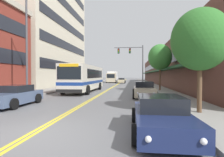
{
  "coord_description": "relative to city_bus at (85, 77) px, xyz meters",
  "views": [
    {
      "loc": [
        3.4,
        -5.72,
        1.98
      ],
      "look_at": [
        -0.04,
        23.25,
        1.49
      ],
      "focal_mm": 28.0,
      "sensor_mm": 36.0,
      "label": 1
    }
  ],
  "objects": [
    {
      "name": "car_beige_moving_lead",
      "position": [
        3.01,
        24.66,
        -1.14
      ],
      "size": [
        1.98,
        4.51,
        1.34
      ],
      "color": "#BCAD89",
      "rests_on": "ground_plane"
    },
    {
      "name": "car_slate_blue_parked_left_near",
      "position": [
        -1.83,
        -10.61,
        -1.14
      ],
      "size": [
        2.1,
        4.29,
        1.35
      ],
      "color": "#475675",
      "rests_on": "ground_plane"
    },
    {
      "name": "city_bus",
      "position": [
        0.0,
        0.0,
        0.0
      ],
      "size": [
        2.93,
        10.93,
        3.14
      ],
      "color": "silver",
      "rests_on": "ground_plane"
    },
    {
      "name": "storefront_row_right",
      "position": [
        15.14,
        21.52,
        1.8
      ],
      "size": [
        9.1,
        68.0,
        7.16
      ],
      "color": "brown",
      "rests_on": "ground_plane"
    },
    {
      "name": "ground_plane",
      "position": [
        2.51,
        21.52,
        -1.78
      ],
      "size": [
        240.0,
        240.0,
        0.0
      ],
      "primitive_type": "plane",
      "color": "slate"
    },
    {
      "name": "car_champagne_parked_right_mid",
      "position": [
        6.94,
        -5.03,
        -1.11
      ],
      "size": [
        2.08,
        4.35,
        1.43
      ],
      "color": "beige",
      "rests_on": "ground_plane"
    },
    {
      "name": "street_tree_right_mid",
      "position": [
        9.25,
        0.9,
        2.48
      ],
      "size": [
        2.88,
        2.88,
        5.69
      ],
      "color": "brown",
      "rests_on": "sidewalk_right"
    },
    {
      "name": "car_navy_parked_right_foreground",
      "position": [
        6.88,
        -15.0,
        -1.19
      ],
      "size": [
        2.01,
        4.21,
        1.26
      ],
      "color": "#19234C",
      "rests_on": "ground_plane"
    },
    {
      "name": "car_black_parked_left_mid",
      "position": [
        -1.93,
        11.72,
        -1.14
      ],
      "size": [
        2.06,
        4.23,
        1.33
      ],
      "color": "black",
      "rests_on": "ground_plane"
    },
    {
      "name": "centre_line",
      "position": [
        2.51,
        21.52,
        -1.77
      ],
      "size": [
        0.34,
        106.0,
        0.01
      ],
      "color": "yellow",
      "rests_on": "ground_plane"
    },
    {
      "name": "sidewalk_right",
      "position": [
        9.46,
        21.52,
        -1.69
      ],
      "size": [
        2.91,
        106.0,
        0.16
      ],
      "color": "gray",
      "rests_on": "ground_plane"
    },
    {
      "name": "traffic_signal_mast",
      "position": [
        6.07,
        10.67,
        3.45
      ],
      "size": [
        5.24,
        0.38,
        7.43
      ],
      "color": "#47474C",
      "rests_on": "ground_plane"
    },
    {
      "name": "sidewalk_left",
      "position": [
        -4.44,
        21.52,
        -1.69
      ],
      "size": [
        2.91,
        106.0,
        0.16
      ],
      "color": "gray",
      "rests_on": "ground_plane"
    },
    {
      "name": "office_tower_left",
      "position": [
        -12.13,
        10.52,
        9.33
      ],
      "size": [
        12.08,
        22.31,
        22.22
      ],
      "color": "beige",
      "rests_on": "ground_plane"
    },
    {
      "name": "street_lamp_left_near",
      "position": [
        -2.49,
        -7.71,
        3.71
      ],
      "size": [
        2.46,
        0.28,
        9.37
      ],
      "color": "#47474C",
      "rests_on": "ground_plane"
    },
    {
      "name": "box_truck",
      "position": [
        0.19,
        27.75,
        -0.17
      ],
      "size": [
        2.8,
        6.82,
        3.13
      ],
      "color": "beige",
      "rests_on": "ground_plane"
    },
    {
      "name": "street_tree_right_near",
      "position": [
        9.18,
        -12.17,
        1.95
      ],
      "size": [
        2.76,
        2.76,
        5.1
      ],
      "color": "brown",
      "rests_on": "sidewalk_right"
    }
  ]
}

